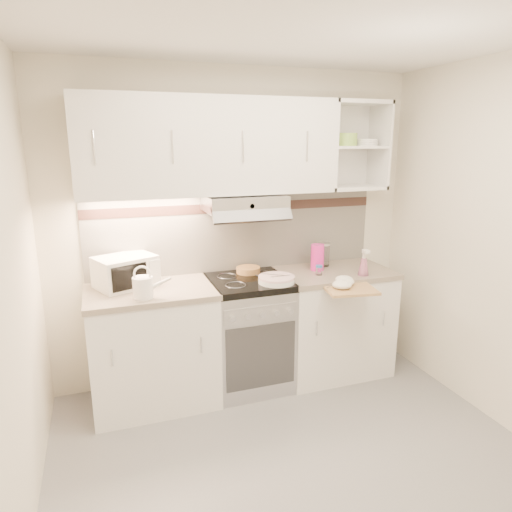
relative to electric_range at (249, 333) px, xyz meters
The scene contains 17 objects.
ground 1.19m from the electric_range, 90.00° to the right, with size 3.00×3.00×0.00m, color gray.
room_shell 1.39m from the electric_range, 89.81° to the right, with size 3.04×2.84×2.52m.
base_cabinet_left 0.75m from the electric_range, behind, with size 0.90×0.60×0.86m, color white.
worktop_left 0.86m from the electric_range, behind, with size 0.92×0.62×0.04m, color gray.
base_cabinet_right 0.75m from the electric_range, ahead, with size 0.90×0.60×0.86m, color white.
worktop_right 0.86m from the electric_range, ahead, with size 0.92×0.62×0.04m, color gray.
electric_range is the anchor object (origin of this frame).
microwave 1.07m from the electric_range, behind, with size 0.49×0.43×0.23m.
watering_can 0.98m from the electric_range, 167.29° to the right, with size 0.27×0.14×0.23m.
plate_stack 0.53m from the electric_range, 43.42° to the right, with size 0.28×0.28×0.06m.
bread_loaf 0.50m from the electric_range, 71.99° to the left, with size 0.19×0.19×0.05m, color #955F44.
pink_pitcher 0.83m from the electric_range, ahead, with size 0.12×0.11×0.22m.
glass_jar 0.92m from the electric_range, 11.98° to the left, with size 0.11×0.11×0.20m.
spice_jar 0.75m from the electric_range, ahead, with size 0.05×0.05×0.08m.
spray_bottle 1.06m from the electric_range, 12.88° to the right, with size 0.09×0.09×0.23m.
cutting_board 0.88m from the electric_range, 30.31° to the right, with size 0.36×0.33×0.02m, color #AC7750.
dish_towel 0.85m from the electric_range, 29.01° to the right, with size 0.26×0.22×0.07m, color white, non-canonical shape.
Camera 1 is at (-1.06, -2.11, 1.94)m, focal length 32.00 mm.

